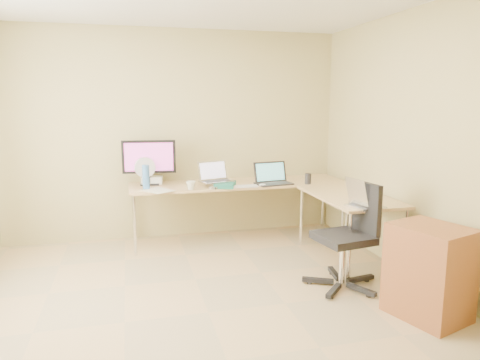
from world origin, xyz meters
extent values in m
plane|color=tan|center=(0.00, 0.00, 0.00)|extent=(4.50, 4.50, 0.00)
plane|color=tan|center=(0.00, 2.25, 1.30)|extent=(4.50, 0.00, 4.50)
plane|color=tan|center=(0.00, -2.25, 1.30)|extent=(4.50, 0.00, 4.50)
plane|color=tan|center=(2.10, 0.00, 1.30)|extent=(0.00, 4.50, 4.50)
cube|color=tan|center=(0.72, 1.85, 0.36)|extent=(2.65, 0.70, 0.73)
cube|color=tan|center=(1.70, 0.85, 0.36)|extent=(0.70, 1.30, 0.73)
cube|color=black|center=(-0.35, 1.99, 1.00)|extent=(0.65, 0.27, 0.54)
cube|color=#175D4B|center=(0.51, 1.64, 0.76)|extent=(0.32, 0.36, 0.05)
cube|color=silver|center=(0.41, 1.69, 0.90)|extent=(0.43, 0.37, 0.24)
cube|color=black|center=(1.11, 1.64, 0.86)|extent=(0.46, 0.37, 0.27)
cube|color=silver|center=(0.67, 1.55, 0.74)|extent=(0.41, 0.12, 0.02)
ellipsoid|color=white|center=(0.94, 1.55, 0.75)|extent=(0.10, 0.08, 0.03)
imported|color=beige|center=(0.09, 1.55, 0.78)|extent=(0.12, 0.12, 0.10)
cylinder|color=silver|center=(0.35, 1.55, 0.74)|extent=(0.12, 0.12, 0.03)
cylinder|color=#3E74B4|center=(-0.40, 1.71, 0.87)|extent=(0.09, 0.09, 0.28)
cube|color=beige|center=(-0.28, 1.59, 0.73)|extent=(0.39, 0.42, 0.01)
cube|color=white|center=(-0.32, 2.05, 0.77)|extent=(0.27, 0.22, 0.09)
cylinder|color=silver|center=(-0.40, 1.96, 0.89)|extent=(0.29, 0.29, 0.31)
cylinder|color=black|center=(1.52, 1.55, 0.79)|extent=(0.09, 0.09, 0.13)
cube|color=silver|center=(1.58, 0.31, 0.84)|extent=(0.39, 0.33, 0.23)
cube|color=black|center=(1.31, 0.21, 0.50)|extent=(0.68, 0.68, 0.99)
cube|color=#915E33|center=(1.71, -0.49, 0.36)|extent=(0.61, 0.68, 0.79)
camera|label=1|loc=(-0.59, -3.38, 1.73)|focal=33.25mm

